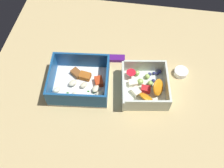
# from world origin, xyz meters

# --- Properties ---
(table_surface) EXTENTS (0.80, 0.80, 0.02)m
(table_surface) POSITION_xyz_m (0.00, 0.00, 0.01)
(table_surface) COLOR tan
(table_surface) RESTS_ON ground
(pasta_container) EXTENTS (0.19, 0.17, 0.06)m
(pasta_container) POSITION_xyz_m (-0.10, -0.00, 0.04)
(pasta_container) COLOR white
(pasta_container) RESTS_ON table_surface
(fruit_bowl) EXTENTS (0.15, 0.16, 0.06)m
(fruit_bowl) POSITION_xyz_m (0.09, 0.01, 0.04)
(fruit_bowl) COLOR silver
(fruit_bowl) RESTS_ON table_surface
(candy_bar) EXTENTS (0.07, 0.03, 0.01)m
(candy_bar) POSITION_xyz_m (-0.02, 0.12, 0.03)
(candy_bar) COLOR #51197A
(candy_bar) RESTS_ON table_surface
(paper_cup_liner) EXTENTS (0.04, 0.04, 0.02)m
(paper_cup_liner) POSITION_xyz_m (0.20, 0.09, 0.03)
(paper_cup_liner) COLOR white
(paper_cup_liner) RESTS_ON table_surface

